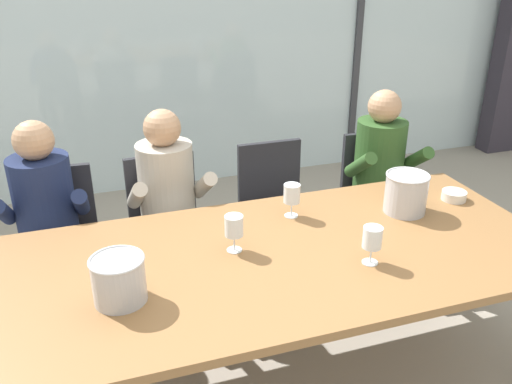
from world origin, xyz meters
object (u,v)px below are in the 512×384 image
at_px(tasting_bowl, 454,196).
at_px(ice_bucket_secondary, 119,279).
at_px(chair_center, 274,201).
at_px(chair_right_of_center, 376,188).
at_px(ice_bucket_primary, 406,193).
at_px(chair_near_curtain, 59,233).
at_px(wine_glass_center_pour, 372,238).
at_px(wine_glass_by_left_taster, 234,227).
at_px(person_beige_jumper, 170,200).
at_px(dining_table, 280,264).
at_px(wine_glass_near_bucket, 292,195).
at_px(person_navy_polo, 46,217).
at_px(chair_left_of_center, 167,217).
at_px(person_olive_shirt, 384,171).

bearing_deg(tasting_bowl, ice_bucket_secondary, -168.70).
distance_m(chair_center, tasting_bowl, 1.10).
height_order(chair_right_of_center, ice_bucket_primary, ice_bucket_primary).
bearing_deg(chair_near_curtain, ice_bucket_secondary, -73.03).
bearing_deg(wine_glass_center_pour, ice_bucket_primary, 43.05).
bearing_deg(wine_glass_by_left_taster, person_beige_jumper, 102.20).
bearing_deg(person_beige_jumper, dining_table, -70.71).
bearing_deg(wine_glass_center_pour, wine_glass_near_bucket, 106.88).
distance_m(chair_near_curtain, ice_bucket_secondary, 1.18).
relative_size(dining_table, tasting_bowl, 19.46).
bearing_deg(person_navy_polo, wine_glass_center_pour, -36.81).
height_order(chair_near_curtain, wine_glass_center_pour, wine_glass_center_pour).
height_order(chair_right_of_center, ice_bucket_secondary, ice_bucket_secondary).
bearing_deg(chair_right_of_center, person_navy_polo, -174.74).
xyz_separation_m(dining_table, ice_bucket_secondary, (-0.71, -0.13, 0.16)).
relative_size(dining_table, wine_glass_center_pour, 14.61).
bearing_deg(chair_left_of_center, wine_glass_near_bucket, -53.77).
height_order(ice_bucket_primary, wine_glass_near_bucket, ice_bucket_primary).
height_order(chair_left_of_center, ice_bucket_secondary, ice_bucket_secondary).
relative_size(chair_near_curtain, tasting_bowl, 6.64).
bearing_deg(person_beige_jumper, person_olive_shirt, -3.40).
xyz_separation_m(chair_near_curtain, person_beige_jumper, (0.62, -0.13, 0.17)).
bearing_deg(tasting_bowl, chair_left_of_center, 152.82).
relative_size(wine_glass_near_bucket, wine_glass_center_pour, 1.00).
distance_m(wine_glass_near_bucket, wine_glass_center_pour, 0.55).
bearing_deg(chair_near_curtain, person_olive_shirt, -0.28).
distance_m(dining_table, person_navy_polo, 1.32).
bearing_deg(wine_glass_near_bucket, person_olive_shirt, 31.29).
distance_m(chair_center, wine_glass_by_left_taster, 1.10).
bearing_deg(person_navy_polo, chair_left_of_center, 11.80).
distance_m(chair_left_of_center, person_navy_polo, 0.69).
xyz_separation_m(chair_left_of_center, ice_bucket_primary, (1.12, -0.78, 0.34)).
bearing_deg(wine_glass_center_pour, dining_table, 149.98).
bearing_deg(wine_glass_by_left_taster, tasting_bowl, 6.23).
height_order(person_beige_jumper, wine_glass_center_pour, person_beige_jumper).
xyz_separation_m(chair_near_curtain, tasting_bowl, (2.07, -0.74, 0.26)).
relative_size(chair_left_of_center, person_beige_jumper, 0.73).
relative_size(ice_bucket_primary, wine_glass_by_left_taster, 1.28).
bearing_deg(wine_glass_by_left_taster, wine_glass_near_bucket, 32.61).
height_order(chair_right_of_center, wine_glass_near_bucket, wine_glass_near_bucket).
xyz_separation_m(ice_bucket_primary, wine_glass_near_bucket, (-0.57, 0.14, 0.01)).
distance_m(chair_near_curtain, ice_bucket_primary, 1.93).
relative_size(person_navy_polo, wine_glass_by_left_taster, 6.82).
distance_m(person_beige_jumper, wine_glass_center_pour, 1.26).
relative_size(chair_right_of_center, person_olive_shirt, 0.73).
bearing_deg(ice_bucket_primary, person_navy_polo, 159.89).
bearing_deg(dining_table, wine_glass_by_left_taster, 154.72).
xyz_separation_m(person_navy_polo, wine_glass_by_left_taster, (0.83, -0.75, 0.18)).
distance_m(chair_near_curtain, person_beige_jumper, 0.66).
relative_size(dining_table, person_beige_jumper, 2.14).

